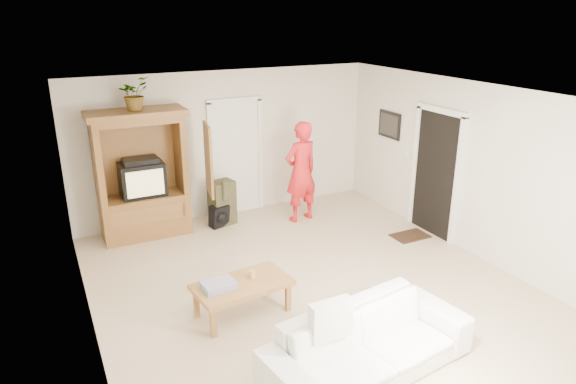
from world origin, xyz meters
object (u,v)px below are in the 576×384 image
object	(u,v)px
armoire	(144,183)
man	(301,172)
sofa	(368,344)
coffee_table	(242,287)

from	to	relation	value
armoire	man	bearing A→B (deg)	-12.69
sofa	coffee_table	bearing A→B (deg)	108.05
armoire	coffee_table	world-z (taller)	armoire
man	coffee_table	xyz separation A→B (m)	(-2.06, -2.37, -0.52)
armoire	sofa	size ratio (longest dim) A/B	0.93
coffee_table	armoire	bearing A→B (deg)	93.59
man	sofa	size ratio (longest dim) A/B	0.79
man	coffee_table	size ratio (longest dim) A/B	1.46
armoire	coffee_table	distance (m)	3.05
armoire	coffee_table	bearing A→B (deg)	-79.97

